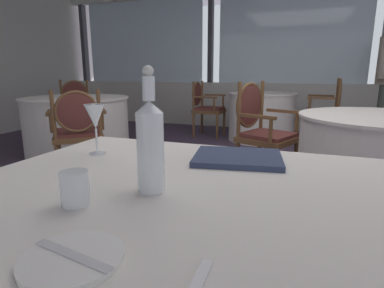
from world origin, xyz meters
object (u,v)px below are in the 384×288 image
water_bottle (150,143)px  dining_chair_3_0 (205,104)px  dining_chair_0_0 (76,105)px  dining_chair_3_1 (328,106)px  dining_chair_2_1 (260,125)px  side_plate (72,258)px  water_tumbler (75,188)px  wine_glass (95,118)px  menu_book (238,158)px  dining_chair_0_1 (78,127)px

water_bottle → dining_chair_3_0: (-1.20, 4.24, -0.34)m
dining_chair_0_0 → dining_chair_3_1: 3.85m
dining_chair_2_1 → side_plate: bearing=-66.0°
water_bottle → water_tumbler: (-0.13, -0.14, -0.09)m
dining_chair_3_0 → dining_chair_2_1: bearing=-57.2°
water_tumbler → water_bottle: bearing=47.9°
water_bottle → wine_glass: 0.46m
dining_chair_0_0 → dining_chair_3_0: dining_chair_0_0 is taller
dining_chair_0_0 → water_bottle: bearing=2.1°
water_tumbler → side_plate: bearing=-51.7°
menu_book → dining_chair_0_1: 2.30m
side_plate → wine_glass: 0.74m
water_bottle → dining_chair_3_1: bearing=80.9°
dining_chair_3_0 → water_bottle: bearing=-72.6°
dining_chair_0_1 → dining_chair_3_1: bearing=-84.1°
dining_chair_0_0 → dining_chair_3_1: size_ratio=0.96×
side_plate → dining_chair_0_0: bearing=129.9°
water_bottle → water_tumbler: bearing=-132.1°
dining_chair_0_1 → dining_chair_2_1: bearing=-111.0°
side_plate → water_tumbler: 0.24m
menu_book → dining_chair_2_1: bearing=85.8°
wine_glass → dining_chair_3_1: bearing=75.0°
wine_glass → dining_chair_3_0: size_ratio=0.21×
dining_chair_3_1 → wine_glass: bearing=76.7°
water_tumbler → dining_chair_3_0: size_ratio=0.09×
side_plate → wine_glass: size_ratio=0.89×
menu_book → water_tumbler: bearing=-128.5°
menu_book → side_plate: bearing=-110.3°
side_plate → water_tumbler: (-0.15, 0.19, 0.04)m
menu_book → water_bottle: bearing=-122.3°
wine_glass → dining_chair_3_1: size_ratio=0.20×
wine_glass → dining_chair_2_1: dining_chair_2_1 is taller
dining_chair_3_0 → dining_chair_3_1: (1.87, -0.05, 0.04)m
menu_book → dining_chair_0_1: bearing=134.0°
water_bottle → dining_chair_0_1: water_bottle is taller
side_plate → dining_chair_3_0: size_ratio=0.19×
wine_glass → dining_chair_0_0: size_ratio=0.21×
water_tumbler → wine_glass: bearing=120.5°
dining_chair_2_1 → wine_glass: bearing=-76.7°
water_bottle → dining_chair_0_1: bearing=134.3°
menu_book → dining_chair_0_1: (-1.84, 1.36, -0.22)m
water_bottle → dining_chair_0_1: size_ratio=0.36×
water_bottle → dining_chair_2_1: water_bottle is taller
wine_glass → menu_book: bearing=10.1°
dining_chair_0_0 → dining_chair_3_1: (3.76, 0.81, 0.03)m
water_bottle → dining_chair_3_0: bearing=105.8°
dining_chair_0_1 → dining_chair_3_0: dining_chair_3_0 is taller
side_plate → menu_book: 0.71m
water_bottle → wine_glass: water_bottle is taller
water_tumbler → dining_chair_0_0: bearing=130.0°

